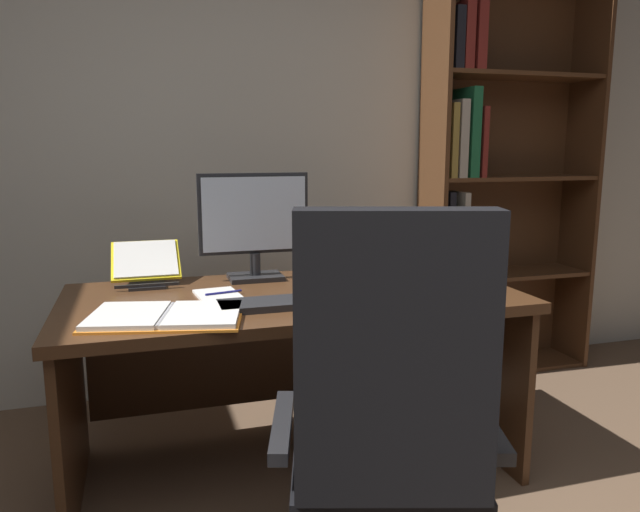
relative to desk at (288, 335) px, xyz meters
The scene contains 13 objects.
wall_back 1.24m from the desk, 86.90° to the left, with size 5.63×0.12×2.74m, color beige.
desk is the anchor object (origin of this frame).
bookshelf 1.57m from the desk, 27.65° to the left, with size 0.97×0.31×2.19m.
office_chair 0.89m from the desk, 86.84° to the right, with size 0.69×0.61×1.13m.
monitor 0.47m from the desk, 114.10° to the left, with size 0.46×0.16×0.44m.
laptop 0.45m from the desk, 33.39° to the left, with size 0.35×0.32×0.26m.
keyboard 0.34m from the desk, 109.48° to the right, with size 0.42×0.15×0.02m, color #232326.
computer_mouse 0.39m from the desk, 50.75° to the right, with size 0.06×0.10×0.04m, color #232326.
reading_stand_with_book 0.65m from the desk, 153.55° to the left, with size 0.27×0.27×0.16m.
open_binder 0.60m from the desk, 147.27° to the right, with size 0.54×0.41×0.02m.
notepad 0.34m from the desk, 169.13° to the right, with size 0.15×0.21×0.01m, color silver.
pen 0.33m from the desk, 168.30° to the right, with size 0.01×0.01×0.14m, color navy.
coffee_mug 0.69m from the desk, ahead, with size 0.09×0.09×0.09m, color silver.
Camera 1 is at (-0.58, -0.80, 1.26)m, focal length 33.74 mm.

